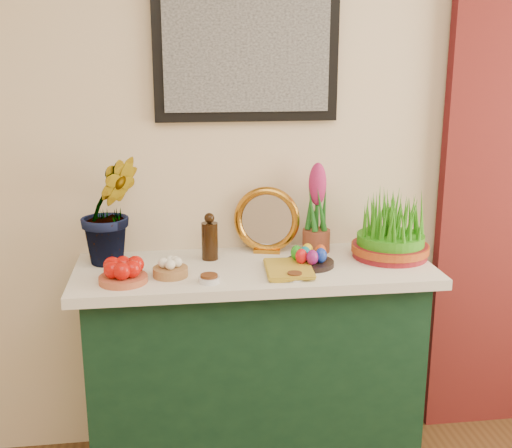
{
  "coord_description": "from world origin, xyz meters",
  "views": [
    {
      "loc": [
        -0.36,
        -0.38,
        1.7
      ],
      "look_at": [
        -0.04,
        1.95,
        1.07
      ],
      "focal_mm": 45.0,
      "sensor_mm": 36.0,
      "label": 1
    }
  ],
  "objects": [
    {
      "name": "spice_dish_right",
      "position": [
        0.09,
        1.82,
        0.9
      ],
      "size": [
        0.07,
        0.07,
        0.03
      ],
      "color": "silver",
      "rests_on": "tablecloth"
    },
    {
      "name": "spice_dish_left",
      "position": [
        -0.23,
        1.83,
        0.9
      ],
      "size": [
        0.08,
        0.08,
        0.03
      ],
      "color": "silver",
      "rests_on": "tablecloth"
    },
    {
      "name": "apple_bowl",
      "position": [
        -0.54,
        1.87,
        0.93
      ],
      "size": [
        0.21,
        0.21,
        0.09
      ],
      "color": "#AF5333",
      "rests_on": "tablecloth"
    },
    {
      "name": "book",
      "position": [
        -0.01,
        1.9,
        0.91
      ],
      "size": [
        0.17,
        0.24,
        0.03
      ],
      "primitive_type": "imported",
      "rotation": [
        0.0,
        0.0,
        -0.06
      ],
      "color": "gold",
      "rests_on": "tablecloth"
    },
    {
      "name": "garlic_basket",
      "position": [
        -0.37,
        1.91,
        0.92
      ],
      "size": [
        0.16,
        0.16,
        0.07
      ],
      "color": "#A16D41",
      "rests_on": "tablecloth"
    },
    {
      "name": "egg_plate",
      "position": [
        0.17,
        1.96,
        0.92
      ],
      "size": [
        0.2,
        0.2,
        0.08
      ],
      "color": "black",
      "rests_on": "tablecloth"
    },
    {
      "name": "vinegar_cruet",
      "position": [
        -0.21,
        2.1,
        0.98
      ],
      "size": [
        0.07,
        0.07,
        0.19
      ],
      "color": "black",
      "rests_on": "tablecloth"
    },
    {
      "name": "wheatgrass_sabzeh",
      "position": [
        0.52,
        2.03,
        1.0
      ],
      "size": [
        0.31,
        0.31,
        0.26
      ],
      "color": "maroon",
      "rests_on": "tablecloth"
    },
    {
      "name": "hyacinth_green",
      "position": [
        -0.59,
        2.11,
        1.17
      ],
      "size": [
        0.35,
        0.32,
        0.57
      ],
      "primitive_type": "imported",
      "rotation": [
        0.0,
        0.0,
        0.32
      ],
      "color": "#1D671E",
      "rests_on": "tablecloth"
    },
    {
      "name": "hyacinth_pink",
      "position": [
        0.24,
        2.15,
        1.06
      ],
      "size": [
        0.12,
        0.12,
        0.38
      ],
      "color": "brown",
      "rests_on": "tablecloth"
    },
    {
      "name": "sideboard",
      "position": [
        -0.04,
        2.0,
        0.42
      ],
      "size": [
        1.3,
        0.45,
        0.85
      ],
      "primitive_type": "cube",
      "color": "#12331E",
      "rests_on": "ground"
    },
    {
      "name": "mirror",
      "position": [
        0.04,
        2.18,
        1.02
      ],
      "size": [
        0.28,
        0.13,
        0.28
      ],
      "color": "#B57520",
      "rests_on": "tablecloth"
    },
    {
      "name": "tablecloth",
      "position": [
        -0.04,
        2.0,
        0.87
      ],
      "size": [
        1.4,
        0.55,
        0.04
      ],
      "primitive_type": "cube",
      "color": "silver",
      "rests_on": "sideboard"
    }
  ]
}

